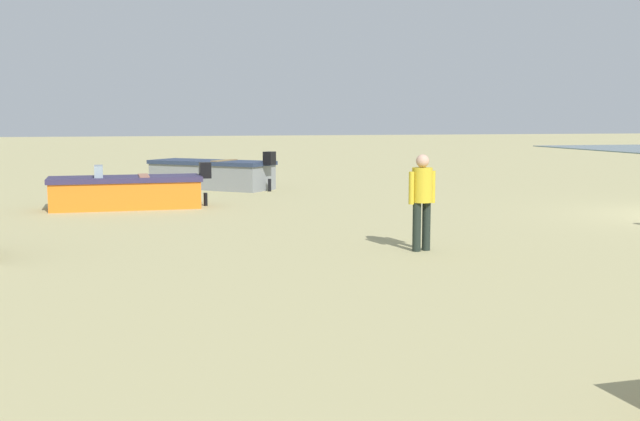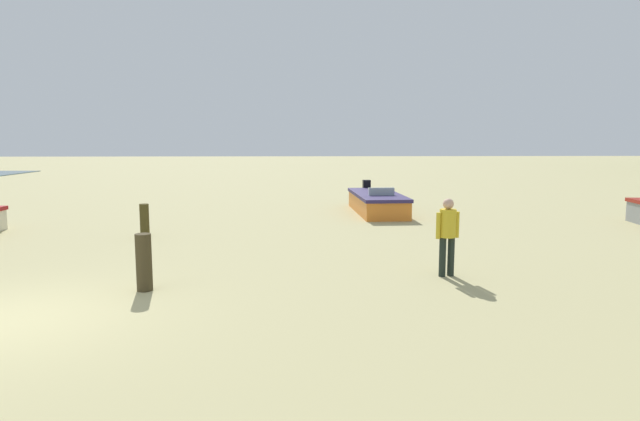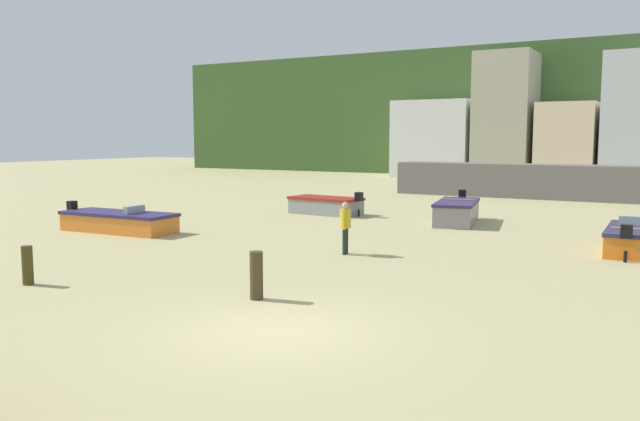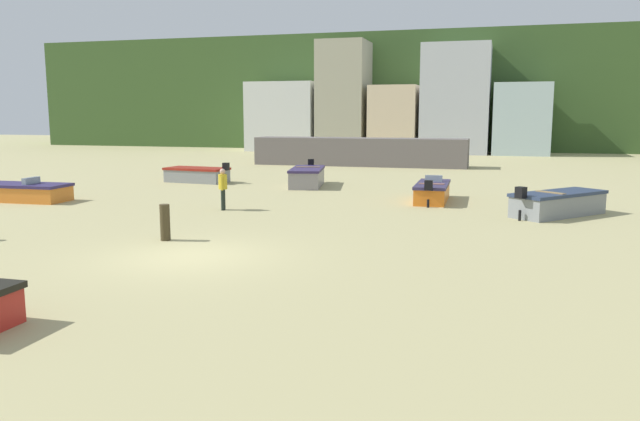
{
  "view_description": "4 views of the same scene",
  "coord_description": "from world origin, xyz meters",
  "px_view_note": "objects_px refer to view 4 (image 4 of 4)",
  "views": [
    {
      "loc": [
        -14.81,
        12.49,
        2.23
      ],
      "look_at": [
        -1.55,
        9.2,
        0.61
      ],
      "focal_mm": 44.15,
      "sensor_mm": 36.0,
      "label": 1
    },
    {
      "loc": [
        8.33,
        4.67,
        2.83
      ],
      "look_at": [
        -6.22,
        5.21,
        0.9
      ],
      "focal_mm": 30.5,
      "sensor_mm": 36.0,
      "label": 2
    },
    {
      "loc": [
        6.49,
        -9.75,
        3.59
      ],
      "look_at": [
        -6.04,
        12.19,
        0.72
      ],
      "focal_mm": 36.16,
      "sensor_mm": 36.0,
      "label": 3
    },
    {
      "loc": [
        7.74,
        -14.51,
        3.71
      ],
      "look_at": [
        2.53,
        3.66,
        0.79
      ],
      "focal_mm": 35.1,
      "sensor_mm": 36.0,
      "label": 4
    }
  ],
  "objects_px": {
    "boat_grey_2": "(558,203)",
    "boat_grey_3": "(307,177)",
    "boat_grey_1": "(197,175)",
    "boat_orange_5": "(432,192)",
    "mooring_post_near_water": "(165,222)",
    "boat_orange_6": "(16,192)",
    "beach_walker_foreground": "(223,186)"
  },
  "relations": [
    {
      "from": "mooring_post_near_water",
      "to": "beach_walker_foreground",
      "type": "height_order",
      "value": "beach_walker_foreground"
    },
    {
      "from": "boat_grey_2",
      "to": "mooring_post_near_water",
      "type": "xyz_separation_m",
      "value": [
        -11.6,
        -8.1,
        0.09
      ]
    },
    {
      "from": "boat_grey_1",
      "to": "boat_orange_6",
      "type": "distance_m",
      "value": 9.84
    },
    {
      "from": "boat_grey_2",
      "to": "mooring_post_near_water",
      "type": "distance_m",
      "value": 14.15
    },
    {
      "from": "boat_grey_3",
      "to": "boat_grey_2",
      "type": "bearing_deg",
      "value": 139.7
    },
    {
      "from": "boat_grey_2",
      "to": "beach_walker_foreground",
      "type": "height_order",
      "value": "beach_walker_foreground"
    },
    {
      "from": "boat_grey_1",
      "to": "beach_walker_foreground",
      "type": "bearing_deg",
      "value": -141.58
    },
    {
      "from": "boat_grey_1",
      "to": "boat_orange_6",
      "type": "xyz_separation_m",
      "value": [
        -4.1,
        -8.95,
        -0.02
      ]
    },
    {
      "from": "boat_orange_6",
      "to": "beach_walker_foreground",
      "type": "relative_size",
      "value": 3.09
    },
    {
      "from": "boat_grey_1",
      "to": "boat_grey_2",
      "type": "relative_size",
      "value": 0.96
    },
    {
      "from": "boat_orange_5",
      "to": "mooring_post_near_water",
      "type": "height_order",
      "value": "boat_orange_5"
    },
    {
      "from": "boat_orange_5",
      "to": "boat_grey_3",
      "type": "bearing_deg",
      "value": 148.84
    },
    {
      "from": "boat_grey_1",
      "to": "beach_walker_foreground",
      "type": "relative_size",
      "value": 2.33
    },
    {
      "from": "boat_grey_1",
      "to": "boat_grey_3",
      "type": "distance_m",
      "value": 6.39
    },
    {
      "from": "boat_grey_3",
      "to": "boat_grey_1",
      "type": "bearing_deg",
      "value": -12.33
    },
    {
      "from": "boat_grey_1",
      "to": "boat_orange_5",
      "type": "height_order",
      "value": "boat_grey_1"
    },
    {
      "from": "boat_grey_3",
      "to": "boat_orange_6",
      "type": "height_order",
      "value": "boat_grey_3"
    },
    {
      "from": "boat_grey_1",
      "to": "beach_walker_foreground",
      "type": "xyz_separation_m",
      "value": [
        5.64,
        -8.87,
        0.54
      ]
    },
    {
      "from": "boat_grey_2",
      "to": "beach_walker_foreground",
      "type": "distance_m",
      "value": 12.66
    },
    {
      "from": "boat_grey_1",
      "to": "mooring_post_near_water",
      "type": "relative_size",
      "value": 3.5
    },
    {
      "from": "boat_grey_2",
      "to": "boat_grey_3",
      "type": "xyz_separation_m",
      "value": [
        -11.73,
        6.58,
        0.03
      ]
    },
    {
      "from": "mooring_post_near_water",
      "to": "boat_orange_5",
      "type": "bearing_deg",
      "value": 57.9
    },
    {
      "from": "boat_grey_3",
      "to": "mooring_post_near_water",
      "type": "bearing_deg",
      "value": 79.49
    },
    {
      "from": "boat_grey_1",
      "to": "boat_orange_5",
      "type": "relative_size",
      "value": 0.96
    },
    {
      "from": "boat_grey_1",
      "to": "boat_grey_2",
      "type": "xyz_separation_m",
      "value": [
        18.11,
        -6.73,
        0.04
      ]
    },
    {
      "from": "boat_grey_3",
      "to": "boat_orange_6",
      "type": "bearing_deg",
      "value": 29.0
    },
    {
      "from": "boat_grey_3",
      "to": "boat_orange_5",
      "type": "relative_size",
      "value": 1.06
    },
    {
      "from": "boat_grey_1",
      "to": "boat_grey_3",
      "type": "bearing_deg",
      "value": -85.36
    },
    {
      "from": "boat_grey_3",
      "to": "boat_orange_6",
      "type": "relative_size",
      "value": 0.84
    },
    {
      "from": "boat_orange_6",
      "to": "mooring_post_near_water",
      "type": "height_order",
      "value": "mooring_post_near_water"
    },
    {
      "from": "boat_grey_3",
      "to": "beach_walker_foreground",
      "type": "distance_m",
      "value": 8.77
    },
    {
      "from": "boat_grey_2",
      "to": "boat_orange_5",
      "type": "height_order",
      "value": "boat_grey_2"
    }
  ]
}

